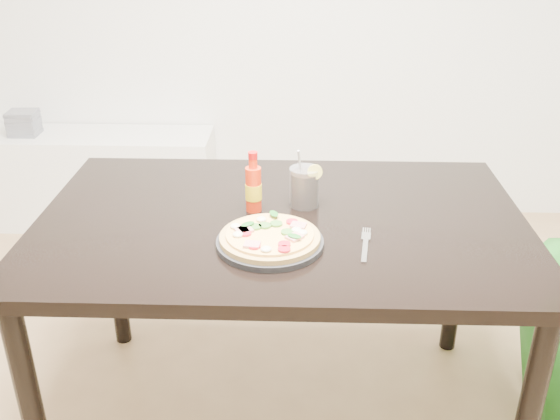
{
  "coord_description": "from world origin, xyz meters",
  "views": [
    {
      "loc": [
        0.36,
        -0.96,
        1.55
      ],
      "look_at": [
        0.31,
        0.52,
        0.83
      ],
      "focal_mm": 40.0,
      "sensor_mm": 36.0,
      "label": 1
    }
  ],
  "objects_px": {
    "hot_sauce_bottle": "(253,188)",
    "pizza": "(270,236)",
    "dining_table": "(281,242)",
    "fork": "(365,243)",
    "media_console": "(82,178)",
    "plate": "(270,243)",
    "cola_cup": "(304,188)"
  },
  "relations": [
    {
      "from": "dining_table",
      "to": "fork",
      "type": "height_order",
      "value": "fork"
    },
    {
      "from": "hot_sauce_bottle",
      "to": "fork",
      "type": "relative_size",
      "value": 0.96
    },
    {
      "from": "hot_sauce_bottle",
      "to": "cola_cup",
      "type": "bearing_deg",
      "value": 15.68
    },
    {
      "from": "dining_table",
      "to": "fork",
      "type": "relative_size",
      "value": 7.42
    },
    {
      "from": "dining_table",
      "to": "pizza",
      "type": "height_order",
      "value": "pizza"
    },
    {
      "from": "hot_sauce_bottle",
      "to": "cola_cup",
      "type": "distance_m",
      "value": 0.15
    },
    {
      "from": "pizza",
      "to": "fork",
      "type": "distance_m",
      "value": 0.25
    },
    {
      "from": "dining_table",
      "to": "plate",
      "type": "distance_m",
      "value": 0.19
    },
    {
      "from": "fork",
      "to": "media_console",
      "type": "distance_m",
      "value": 2.13
    },
    {
      "from": "plate",
      "to": "cola_cup",
      "type": "bearing_deg",
      "value": 70.28
    },
    {
      "from": "pizza",
      "to": "dining_table",
      "type": "bearing_deg",
      "value": 81.55
    },
    {
      "from": "plate",
      "to": "cola_cup",
      "type": "height_order",
      "value": "cola_cup"
    },
    {
      "from": "plate",
      "to": "fork",
      "type": "relative_size",
      "value": 1.5
    },
    {
      "from": "hot_sauce_bottle",
      "to": "media_console",
      "type": "xyz_separation_m",
      "value": [
        -1.03,
        1.39,
        -0.57
      ]
    },
    {
      "from": "dining_table",
      "to": "pizza",
      "type": "bearing_deg",
      "value": -98.45
    },
    {
      "from": "pizza",
      "to": "media_console",
      "type": "relative_size",
      "value": 0.19
    },
    {
      "from": "pizza",
      "to": "media_console",
      "type": "height_order",
      "value": "pizza"
    },
    {
      "from": "pizza",
      "to": "hot_sauce_bottle",
      "type": "bearing_deg",
      "value": 105.04
    },
    {
      "from": "hot_sauce_bottle",
      "to": "fork",
      "type": "bearing_deg",
      "value": -32.62
    },
    {
      "from": "fork",
      "to": "plate",
      "type": "bearing_deg",
      "value": -169.31
    },
    {
      "from": "plate",
      "to": "hot_sauce_bottle",
      "type": "xyz_separation_m",
      "value": [
        -0.06,
        0.21,
        0.06
      ]
    },
    {
      "from": "plate",
      "to": "hot_sauce_bottle",
      "type": "relative_size",
      "value": 1.56
    },
    {
      "from": "dining_table",
      "to": "fork",
      "type": "xyz_separation_m",
      "value": [
        0.23,
        -0.16,
        0.09
      ]
    },
    {
      "from": "cola_cup",
      "to": "dining_table",
      "type": "bearing_deg",
      "value": -128.39
    },
    {
      "from": "pizza",
      "to": "plate",
      "type": "bearing_deg",
      "value": 29.24
    },
    {
      "from": "plate",
      "to": "hot_sauce_bottle",
      "type": "distance_m",
      "value": 0.23
    },
    {
      "from": "plate",
      "to": "pizza",
      "type": "bearing_deg",
      "value": -150.76
    },
    {
      "from": "plate",
      "to": "pizza",
      "type": "xyz_separation_m",
      "value": [
        -0.0,
        -0.0,
        0.02
      ]
    },
    {
      "from": "hot_sauce_bottle",
      "to": "pizza",
      "type": "bearing_deg",
      "value": -74.96
    },
    {
      "from": "dining_table",
      "to": "plate",
      "type": "xyz_separation_m",
      "value": [
        -0.02,
        -0.17,
        0.09
      ]
    },
    {
      "from": "fork",
      "to": "pizza",
      "type": "bearing_deg",
      "value": -169.27
    },
    {
      "from": "pizza",
      "to": "fork",
      "type": "height_order",
      "value": "pizza"
    }
  ]
}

